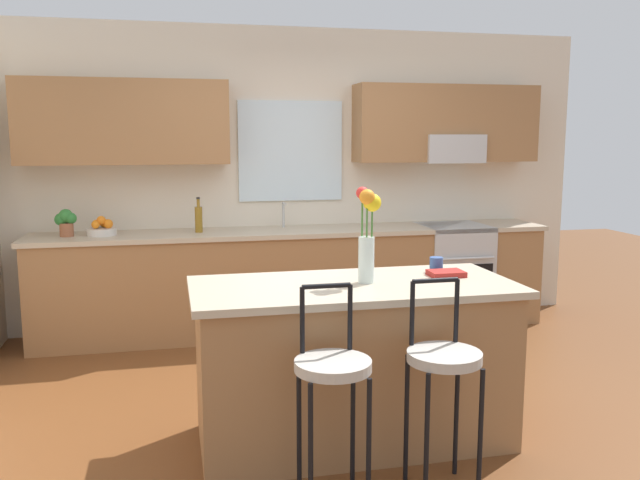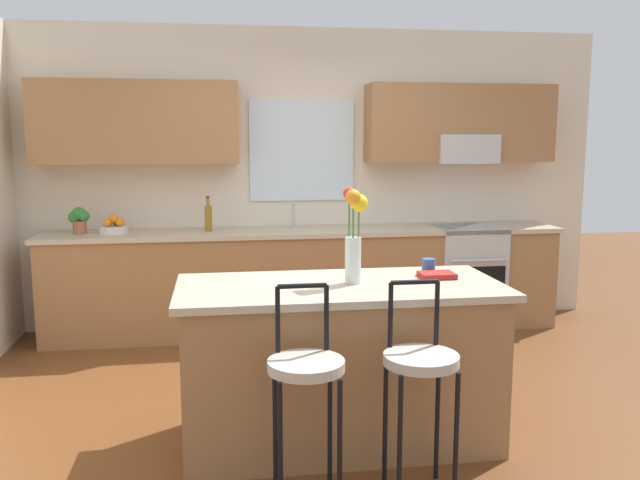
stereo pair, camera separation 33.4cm
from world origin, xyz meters
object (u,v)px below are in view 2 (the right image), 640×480
Objects in this scene: cookbook at (437,275)px; fruit_bowl_oranges at (114,227)px; kitchen_island at (340,363)px; bar_stool_middle at (420,369)px; bar_stool_near at (306,375)px; oven_range at (465,275)px; flower_vase at (354,231)px; bottle_olive_oil at (208,217)px; mug_ceramic at (428,266)px; potted_plant_small at (79,219)px.

cookbook is 3.03m from fruit_bowl_oranges.
bar_stool_middle reaches higher than kitchen_island.
kitchen_island is 1.73× the size of bar_stool_middle.
oven_range is at bearing 56.76° from bar_stool_near.
fruit_bowl_oranges is (-2.13, 2.16, 0.04)m from cookbook.
flower_vase is 1.77× the size of bottle_olive_oil.
oven_range is at bearing 63.31° from mug_ceramic.
mug_ceramic is 2.42m from bottle_olive_oil.
bar_stool_middle is at bearing -57.52° from fruit_bowl_oranges.
flower_vase reaches higher than mug_ceramic.
mug_ceramic is at bearing 44.27° from bar_stool_near.
kitchen_island is 9.03× the size of cookbook.
mug_ceramic reaches higher than oven_range.
kitchen_island is 7.52× the size of fruit_bowl_oranges.
bar_stool_middle is at bearing -114.75° from oven_range.
oven_range is 3.45m from potted_plant_small.
kitchen_island is at bearing 113.72° from bar_stool_middle.
flower_vase is (-1.50, -2.20, 0.75)m from oven_range.
cookbook reaches higher than kitchen_island.
oven_range is at bearing 54.37° from kitchen_island.
bar_stool_near reaches higher than oven_range.
bottle_olive_oil is at bearing 108.62° from kitchen_island.
flower_vase reaches higher than bar_stool_middle.
potted_plant_small is at bearing 118.46° from bar_stool_near.
bar_stool_near is at bearing -140.85° from cookbook.
oven_range is at bearing -0.43° from potted_plant_small.
oven_range is 2.30m from mug_ceramic.
flower_vase is 0.58m from cookbook.
flower_vase is at bearing 3.28° from kitchen_island.
potted_plant_small is at bearing 138.10° from cookbook.
oven_range is 4.07× the size of potted_plant_small.
flower_vase reaches higher than bar_stool_near.
bar_stool_near is 0.93m from flower_vase.
kitchen_island is at bearing -71.38° from bottle_olive_oil.
bar_stool_middle is 4.61× the size of potted_plant_small.
potted_plant_small is (-1.55, 2.86, 0.41)m from bar_stool_near.
bar_stool_middle is (-1.30, -2.83, 0.18)m from oven_range.
flower_vase is 0.59m from mug_ceramic.
mug_ceramic is (-1.01, -2.00, 0.51)m from oven_range.
kitchen_island is 5.98× the size of bottle_olive_oil.
oven_range is 10.22× the size of mug_ceramic.
fruit_bowl_oranges is 0.80m from bottle_olive_oil.
fruit_bowl_oranges is (-1.82, 2.86, 0.34)m from bar_stool_middle.
oven_range is 2.40m from bottle_olive_oil.
kitchen_island is 7.98× the size of potted_plant_small.
kitchen_island is (-1.58, -2.20, 0.00)m from oven_range.
bottle_olive_oil reaches higher than bar_stool_middle.
bottle_olive_oil is at bearing 109.77° from bar_stool_middle.
bar_stool_middle is 11.58× the size of mug_ceramic.
flower_vase is at bearing -124.32° from oven_range.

